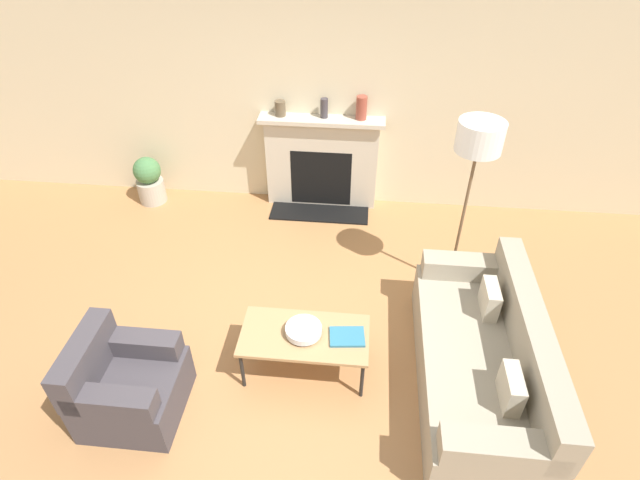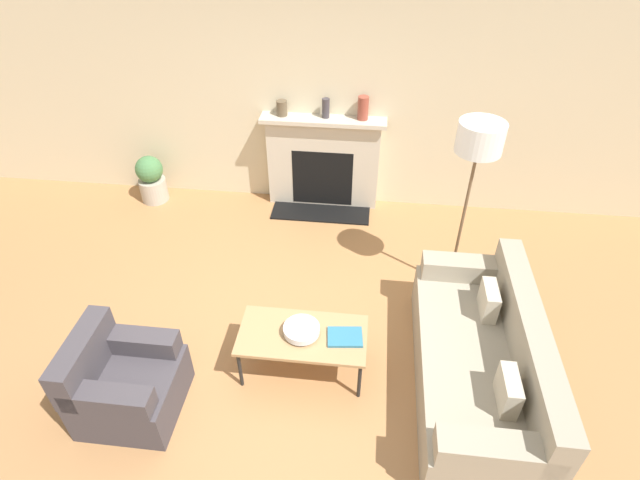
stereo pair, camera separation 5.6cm
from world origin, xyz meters
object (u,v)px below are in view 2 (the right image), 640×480
couch (481,362)px  armchair_near (124,383)px  mantel_vase_left (282,108)px  book (345,337)px  mantel_vase_center_right (363,108)px  fireplace (323,163)px  mantel_vase_center_left (326,108)px  floor_lamp (478,151)px  bowl (302,330)px  potted_plant (151,179)px  coffee_table (303,337)px

couch → armchair_near: couch is taller
mantel_vase_left → book: bearing=-70.2°
couch → book: bearing=-90.5°
armchair_near → mantel_vase_center_right: mantel_vase_center_right is taller
couch → fireplace: bearing=-149.0°
book → mantel_vase_center_left: size_ratio=1.36×
book → mantel_vase_left: (-0.98, 2.72, 0.83)m
armchair_near → book: 1.83m
fireplace → floor_lamp: 2.33m
couch → bowl: 1.53m
potted_plant → couch: bearing=-33.2°
floor_lamp → mantel_vase_center_right: floor_lamp is taller
fireplace → coffee_table: size_ratio=1.38×
mantel_vase_center_right → book: bearing=-89.6°
couch → mantel_vase_center_right: size_ratio=7.54×
mantel_vase_left → potted_plant: (-1.74, -0.20, -0.97)m
book → mantel_vase_left: 3.00m
coffee_table → book: book is taller
mantel_vase_center_left → mantel_vase_center_right: bearing=0.0°
coffee_table → book: size_ratio=3.49×
couch → armchair_near: (-2.89, -0.54, -0.01)m
bowl → floor_lamp: size_ratio=0.17×
mantel_vase_left → mantel_vase_center_left: size_ratio=0.78×
floor_lamp → mantel_vase_center_left: size_ratio=8.10×
fireplace → coffee_table: bearing=-87.4°
fireplace → mantel_vase_center_left: size_ratio=6.53×
bowl → mantel_vase_center_right: 2.86m
book → floor_lamp: bearing=44.4°
book → mantel_vase_center_right: mantel_vase_center_right is taller
mantel_vase_center_left → mantel_vase_center_right: size_ratio=0.84×
bowl → mantel_vase_center_left: 2.83m
couch → armchair_near: size_ratio=2.64×
mantel_vase_center_right → mantel_vase_left: bearing=180.0°
book → potted_plant: bearing=130.9°
mantel_vase_left → mantel_vase_center_left: (0.52, 0.00, 0.03)m
bowl → mantel_vase_center_left: mantel_vase_center_left is taller
mantel_vase_center_left → mantel_vase_left: bearing=180.0°
couch → book: couch is taller
mantel_vase_center_right → fireplace: bearing=-178.3°
couch → mantel_vase_left: mantel_vase_left is taller
couch → floor_lamp: bearing=-175.2°
bowl → book: bowl is taller
book → mantel_vase_center_right: (-0.02, 2.72, 0.87)m
floor_lamp → mantel_vase_center_left: (-1.50, 1.44, -0.29)m
mantel_vase_center_left → fireplace: bearing=-152.5°
armchair_near → coffee_table: armchair_near is taller
mantel_vase_center_left → book: bearing=-80.5°
mantel_vase_left → potted_plant: mantel_vase_left is taller
floor_lamp → mantel_vase_center_right: size_ratio=6.80×
coffee_table → mantel_vase_center_right: size_ratio=3.98×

